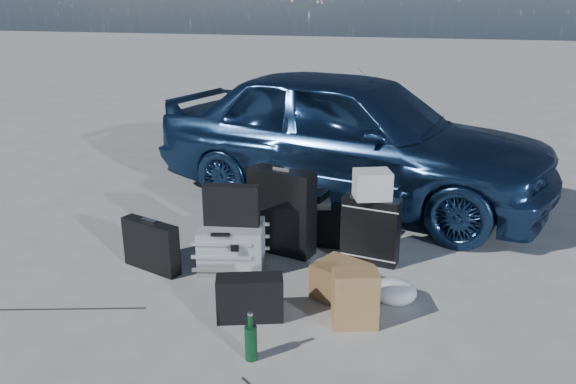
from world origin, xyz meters
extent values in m
plane|color=#AEAFAA|center=(0.00, 0.00, 0.00)|extent=(60.00, 60.00, 0.00)
imported|color=navy|center=(0.24, 2.39, 0.69)|extent=(4.29, 2.45, 1.38)
cube|color=#A9ABAE|center=(-0.33, 0.53, 0.18)|extent=(0.58, 0.51, 0.36)
cube|color=black|center=(-0.32, 0.54, 0.52)|extent=(0.44, 0.19, 0.32)
cube|color=black|center=(-0.91, 0.32, 0.20)|extent=(0.52, 0.26, 0.40)
cube|color=black|center=(-0.04, 0.93, 0.36)|extent=(0.58, 0.31, 0.71)
cube|color=black|center=(0.69, 0.95, 0.27)|extent=(0.47, 0.22, 0.54)
cube|color=beige|center=(0.69, 0.95, 0.65)|extent=(0.34, 0.30, 0.22)
cube|color=black|center=(0.09, 1.22, 0.16)|extent=(0.66, 0.30, 0.32)
cube|color=beige|center=(0.10, 1.22, 0.36)|extent=(0.45, 0.39, 0.07)
cube|color=black|center=(0.11, 1.22, 0.42)|extent=(0.34, 0.27, 0.07)
cube|color=#8F643E|center=(0.74, -0.02, 0.19)|extent=(0.33, 0.26, 0.38)
cube|color=olive|center=(0.59, 0.30, 0.13)|extent=(0.43, 0.41, 0.26)
ellipsoid|color=silver|center=(0.96, 0.34, 0.09)|extent=(0.32, 0.27, 0.17)
cube|color=black|center=(0.07, -0.14, 0.15)|extent=(0.46, 0.30, 0.30)
cylinder|color=#0B3318|center=(0.23, -0.56, 0.15)|extent=(0.08, 0.08, 0.29)
camera|label=1|loc=(1.24, -3.18, 1.99)|focal=35.00mm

